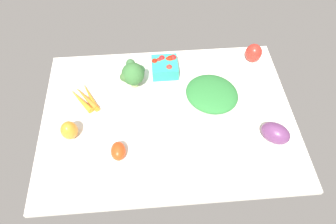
{
  "coord_description": "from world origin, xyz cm",
  "views": [
    {
      "loc": [
        6.14,
        76.09,
        108.08
      ],
      "look_at": [
        0.0,
        0.0,
        4.0
      ],
      "focal_mm": 33.62,
      "sensor_mm": 36.0,
      "label": 1
    }
  ],
  "objects_px": {
    "berry_basket": "(165,66)",
    "roma_tomato": "(118,151)",
    "bell_pepper_orange": "(69,130)",
    "broccoli_head": "(133,74)",
    "eggplant": "(275,133)",
    "leafy_greens_clump": "(212,94)",
    "bell_pepper_red": "(254,53)",
    "carrot_bunch": "(85,98)"
  },
  "relations": [
    {
      "from": "berry_basket",
      "to": "bell_pepper_red",
      "type": "height_order",
      "value": "bell_pepper_red"
    },
    {
      "from": "bell_pepper_orange",
      "to": "roma_tomato",
      "type": "height_order",
      "value": "bell_pepper_orange"
    },
    {
      "from": "berry_basket",
      "to": "eggplant",
      "type": "xyz_separation_m",
      "value": [
        -0.4,
        0.4,
        0.01
      ]
    },
    {
      "from": "berry_basket",
      "to": "carrot_bunch",
      "type": "relative_size",
      "value": 0.66
    },
    {
      "from": "broccoli_head",
      "to": "bell_pepper_red",
      "type": "bearing_deg",
      "value": -168.27
    },
    {
      "from": "berry_basket",
      "to": "eggplant",
      "type": "relative_size",
      "value": 1.02
    },
    {
      "from": "berry_basket",
      "to": "broccoli_head",
      "type": "relative_size",
      "value": 0.93
    },
    {
      "from": "bell_pepper_red",
      "to": "broccoli_head",
      "type": "bearing_deg",
      "value": 11.73
    },
    {
      "from": "leafy_greens_clump",
      "to": "carrot_bunch",
      "type": "bearing_deg",
      "value": -3.86
    },
    {
      "from": "roma_tomato",
      "to": "eggplant",
      "type": "xyz_separation_m",
      "value": [
        -0.6,
        -0.02,
        0.01
      ]
    },
    {
      "from": "carrot_bunch",
      "to": "eggplant",
      "type": "xyz_separation_m",
      "value": [
        -0.75,
        0.26,
        0.03
      ]
    },
    {
      "from": "carrot_bunch",
      "to": "roma_tomato",
      "type": "bearing_deg",
      "value": 117.89
    },
    {
      "from": "carrot_bunch",
      "to": "bell_pepper_orange",
      "type": "bearing_deg",
      "value": 77.67
    },
    {
      "from": "broccoli_head",
      "to": "carrot_bunch",
      "type": "bearing_deg",
      "value": 17.13
    },
    {
      "from": "broccoli_head",
      "to": "carrot_bunch",
      "type": "relative_size",
      "value": 0.71
    },
    {
      "from": "bell_pepper_orange",
      "to": "roma_tomato",
      "type": "bearing_deg",
      "value": 152.22
    },
    {
      "from": "berry_basket",
      "to": "carrot_bunch",
      "type": "distance_m",
      "value": 0.38
    },
    {
      "from": "berry_basket",
      "to": "bell_pepper_red",
      "type": "bearing_deg",
      "value": -174.29
    },
    {
      "from": "bell_pepper_red",
      "to": "broccoli_head",
      "type": "height_order",
      "value": "broccoli_head"
    },
    {
      "from": "broccoli_head",
      "to": "roma_tomato",
      "type": "bearing_deg",
      "value": 79.61
    },
    {
      "from": "bell_pepper_red",
      "to": "bell_pepper_orange",
      "type": "bearing_deg",
      "value": 24.1
    },
    {
      "from": "broccoli_head",
      "to": "carrot_bunch",
      "type": "height_order",
      "value": "broccoli_head"
    },
    {
      "from": "berry_basket",
      "to": "roma_tomato",
      "type": "bearing_deg",
      "value": 63.79
    },
    {
      "from": "berry_basket",
      "to": "bell_pepper_red",
      "type": "relative_size",
      "value": 1.32
    },
    {
      "from": "roma_tomato",
      "to": "berry_basket",
      "type": "bearing_deg",
      "value": -28.23
    },
    {
      "from": "carrot_bunch",
      "to": "eggplant",
      "type": "relative_size",
      "value": 1.56
    },
    {
      "from": "leafy_greens_clump",
      "to": "bell_pepper_orange",
      "type": "bearing_deg",
      "value": 14.01
    },
    {
      "from": "bell_pepper_red",
      "to": "leafy_greens_clump",
      "type": "height_order",
      "value": "bell_pepper_red"
    },
    {
      "from": "bell_pepper_red",
      "to": "berry_basket",
      "type": "bearing_deg",
      "value": 5.71
    },
    {
      "from": "berry_basket",
      "to": "broccoli_head",
      "type": "xyz_separation_m",
      "value": [
        0.14,
        0.07,
        0.04
      ]
    },
    {
      "from": "bell_pepper_orange",
      "to": "carrot_bunch",
      "type": "distance_m",
      "value": 0.19
    },
    {
      "from": "berry_basket",
      "to": "bell_pepper_orange",
      "type": "relative_size",
      "value": 1.42
    },
    {
      "from": "bell_pepper_orange",
      "to": "berry_basket",
      "type": "bearing_deg",
      "value": -140.87
    },
    {
      "from": "roma_tomato",
      "to": "eggplant",
      "type": "relative_size",
      "value": 0.67
    },
    {
      "from": "broccoli_head",
      "to": "eggplant",
      "type": "relative_size",
      "value": 1.1
    },
    {
      "from": "bell_pepper_red",
      "to": "broccoli_head",
      "type": "xyz_separation_m",
      "value": [
        0.56,
        0.12,
        0.03
      ]
    },
    {
      "from": "leafy_greens_clump",
      "to": "broccoli_head",
      "type": "distance_m",
      "value": 0.35
    },
    {
      "from": "berry_basket",
      "to": "leafy_greens_clump",
      "type": "relative_size",
      "value": 0.52
    },
    {
      "from": "roma_tomato",
      "to": "bell_pepper_orange",
      "type": "bearing_deg",
      "value": 60.2
    },
    {
      "from": "bell_pepper_red",
      "to": "roma_tomato",
      "type": "xyz_separation_m",
      "value": [
        0.62,
        0.46,
        -0.02
      ]
    },
    {
      "from": "roma_tomato",
      "to": "eggplant",
      "type": "bearing_deg",
      "value": -89.79
    },
    {
      "from": "bell_pepper_orange",
      "to": "roma_tomato",
      "type": "xyz_separation_m",
      "value": [
        -0.19,
        0.1,
        -0.01
      ]
    }
  ]
}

